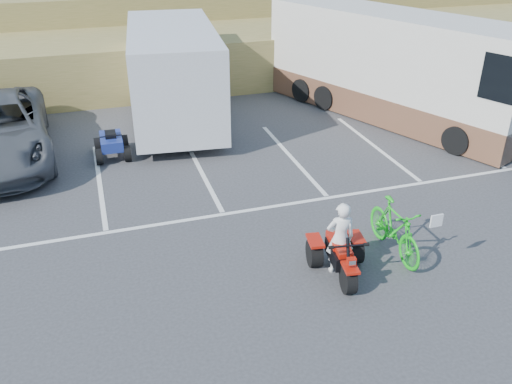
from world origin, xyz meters
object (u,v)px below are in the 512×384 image
object	(u,v)px
rider	(340,238)
quad_atv_blue	(113,156)
cargo_trailer	(174,73)
rv_motorhome	(392,74)
green_dirt_bike	(395,229)
red_trike_atv	(340,275)
quad_atv_green	(177,143)

from	to	relation	value
rider	quad_atv_blue	size ratio (longest dim) A/B	1.19
cargo_trailer	rv_motorhome	distance (m)	7.24
green_dirt_bike	cargo_trailer	distance (m)	9.61
quad_atv_blue	cargo_trailer	bearing A→B (deg)	45.49
rider	rv_motorhome	distance (m)	9.51
quad_atv_blue	rider	bearing A→B (deg)	-60.83
red_trike_atv	quad_atv_green	distance (m)	7.88
rv_motorhome	quad_atv_blue	xyz separation A→B (m)	(-9.34, -0.67, -1.48)
red_trike_atv	cargo_trailer	xyz separation A→B (m)	(-1.52, 9.48, 1.68)
red_trike_atv	rider	xyz separation A→B (m)	(0.02, 0.15, 0.77)
rider	quad_atv_green	world-z (taller)	rider
rider	green_dirt_bike	xyz separation A→B (m)	(1.35, 0.24, -0.19)
rider	quad_atv_green	bearing A→B (deg)	-66.88
quad_atv_blue	green_dirt_bike	bearing A→B (deg)	-52.07
rider	cargo_trailer	world-z (taller)	cargo_trailer
quad_atv_blue	quad_atv_green	world-z (taller)	quad_atv_green
red_trike_atv	green_dirt_bike	xyz separation A→B (m)	(1.38, 0.39, 0.58)
cargo_trailer	rider	bearing A→B (deg)	-74.33
green_dirt_bike	quad_atv_blue	bearing A→B (deg)	127.02
rider	green_dirt_bike	world-z (taller)	rider
green_dirt_bike	quad_atv_green	bearing A→B (deg)	113.73
red_trike_atv	rider	world-z (taller)	rider
green_dirt_bike	rv_motorhome	distance (m)	8.60
red_trike_atv	rv_motorhome	distance (m)	9.73
quad_atv_blue	red_trike_atv	bearing A→B (deg)	-61.48
red_trike_atv	cargo_trailer	bearing A→B (deg)	108.16
cargo_trailer	quad_atv_green	size ratio (longest dim) A/B	4.15
rider	rv_motorhome	xyz separation A→B (m)	(5.51, 7.72, 0.71)
rv_motorhome	quad_atv_blue	size ratio (longest dim) A/B	7.45
rv_motorhome	cargo_trailer	bearing A→B (deg)	144.05
red_trike_atv	rv_motorhome	size ratio (longest dim) A/B	0.15
quad_atv_blue	rv_motorhome	bearing A→B (deg)	4.71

